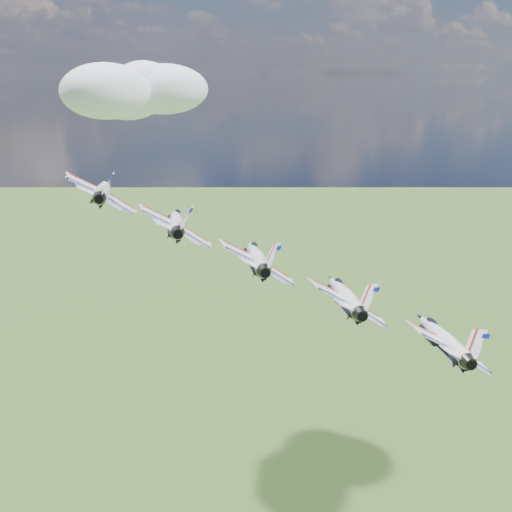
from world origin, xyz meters
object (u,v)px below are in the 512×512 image
object	(u,v)px
jet_0	(104,189)
jet_1	(176,221)
jet_3	(344,294)
jet_4	(442,337)
jet_2	(256,256)

from	to	relation	value
jet_0	jet_1	size ratio (longest dim) A/B	1.00
jet_3	jet_4	xyz separation A→B (m)	(8.15, -7.85, -3.24)
jet_3	jet_4	world-z (taller)	jet_3
jet_0	jet_3	world-z (taller)	jet_0
jet_1	jet_0	bearing A→B (deg)	145.92
jet_0	jet_2	world-z (taller)	jet_0
jet_4	jet_3	bearing A→B (deg)	145.92
jet_0	jet_2	distance (m)	23.53
jet_0	jet_2	bearing A→B (deg)	-34.08
jet_0	jet_2	xyz separation A→B (m)	(16.30, -15.69, -6.47)
jet_0	jet_4	xyz separation A→B (m)	(32.59, -31.38, -12.94)
jet_1	jet_2	size ratio (longest dim) A/B	1.00
jet_0	jet_4	bearing A→B (deg)	-34.08
jet_0	jet_3	xyz separation A→B (m)	(24.44, -23.54, -9.71)
jet_1	jet_4	distance (m)	35.29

